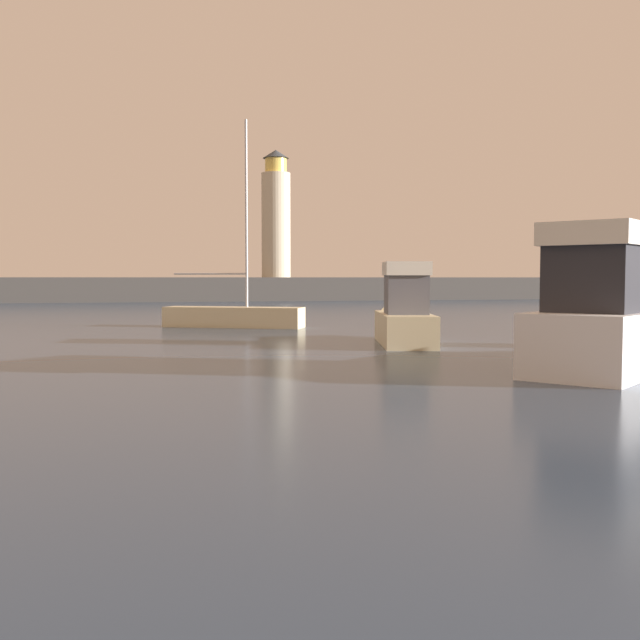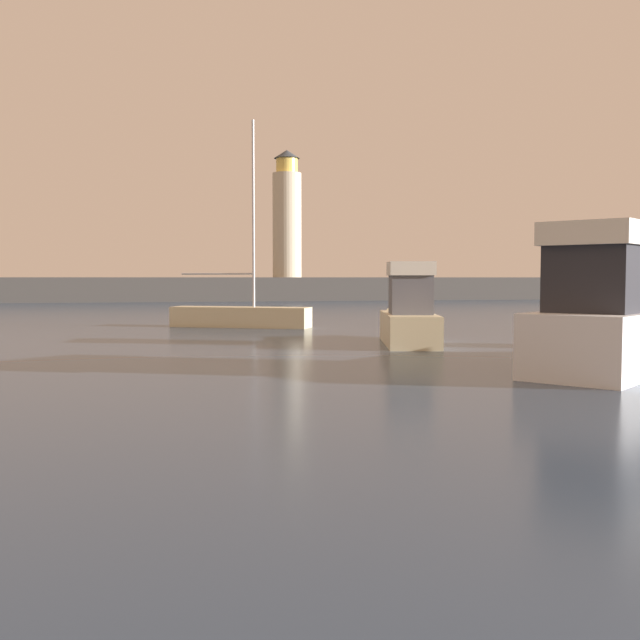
% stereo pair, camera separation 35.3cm
% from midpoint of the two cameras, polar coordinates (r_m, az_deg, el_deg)
% --- Properties ---
extents(ground_plane, '(222.82, 222.82, 0.00)m').
position_cam_midpoint_polar(ground_plane, '(38.83, -3.68, -0.20)').
color(ground_plane, '#2D3D51').
extents(breakwater, '(90.81, 5.05, 2.39)m').
position_cam_midpoint_polar(breakwater, '(75.70, -7.89, 2.36)').
color(breakwater, '#423F3D').
rests_on(breakwater, ground_plane).
extents(lighthouse, '(2.95, 2.95, 12.98)m').
position_cam_midpoint_polar(lighthouse, '(76.85, -2.42, 7.87)').
color(lighthouse, beige).
rests_on(lighthouse, breakwater).
extents(motorboat_1, '(8.62, 7.42, 3.93)m').
position_cam_midpoint_polar(motorboat_1, '(21.04, 23.14, 0.04)').
color(motorboat_1, white).
rests_on(motorboat_1, ground_plane).
extents(motorboat_2, '(3.04, 6.45, 3.10)m').
position_cam_midpoint_polar(motorboat_2, '(26.81, 7.08, 0.20)').
color(motorboat_2, beige).
rests_on(motorboat_2, ground_plane).
extents(sailboat_moored, '(6.61, 4.25, 9.69)m').
position_cam_midpoint_polar(sailboat_moored, '(35.37, -5.82, 0.34)').
color(sailboat_moored, beige).
rests_on(sailboat_moored, ground_plane).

